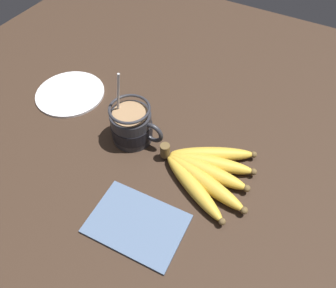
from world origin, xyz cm
name	(u,v)px	position (x,y,z in cm)	size (l,w,h in cm)	color
table	(163,166)	(0.00, 0.00, 1.86)	(139.71, 139.71, 3.71)	#332319
coffee_mug	(132,126)	(-8.82, 2.35, 7.53)	(12.04, 8.77, 16.79)	#28282D
banana_bunch	(205,171)	(9.12, 0.87, 5.25)	(20.41, 19.49, 4.01)	brown
napkin	(137,224)	(3.04, -14.62, 4.01)	(17.30, 12.54, 0.60)	slate
small_plate	(70,93)	(-30.15, 6.62, 4.01)	(16.66, 16.66, 0.60)	white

